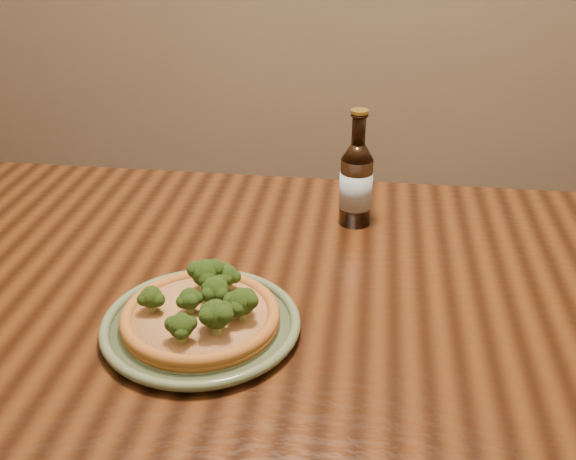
# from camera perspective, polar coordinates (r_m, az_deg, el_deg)

# --- Properties ---
(table) EXTENTS (1.60, 0.90, 0.75)m
(table) POSITION_cam_1_polar(r_m,az_deg,el_deg) (1.09, -12.98, -8.97)
(table) COLOR #40210D
(table) RESTS_ON ground
(plate) EXTENTS (0.27, 0.27, 0.02)m
(plate) POSITION_cam_1_polar(r_m,az_deg,el_deg) (0.93, -7.37, -7.92)
(plate) COLOR #566848
(plate) RESTS_ON table
(pizza) EXTENTS (0.22, 0.22, 0.07)m
(pizza) POSITION_cam_1_polar(r_m,az_deg,el_deg) (0.92, -7.31, -6.98)
(pizza) COLOR #A46325
(pizza) RESTS_ON plate
(beer_bottle) EXTENTS (0.06, 0.06, 0.21)m
(beer_bottle) POSITION_cam_1_polar(r_m,az_deg,el_deg) (1.18, 5.78, 4.00)
(beer_bottle) COLOR black
(beer_bottle) RESTS_ON table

